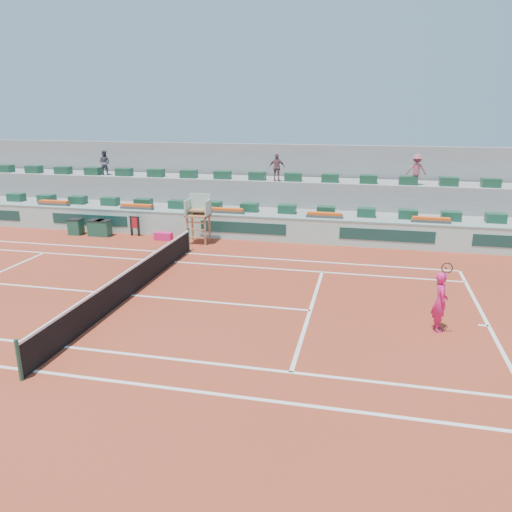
# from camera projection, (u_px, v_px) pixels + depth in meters

# --- Properties ---
(ground) EXTENTS (90.00, 90.00, 0.00)m
(ground) POSITION_uv_depth(u_px,v_px,m) (131.00, 295.00, 17.79)
(ground) COLOR maroon
(ground) RESTS_ON ground
(seating_tier_lower) EXTENTS (36.00, 4.00, 1.20)m
(seating_tier_lower) POSITION_uv_depth(u_px,v_px,m) (218.00, 217.00, 27.62)
(seating_tier_lower) COLOR #959592
(seating_tier_lower) RESTS_ON ground
(seating_tier_upper) EXTENTS (36.00, 2.40, 2.60)m
(seating_tier_upper) POSITION_uv_depth(u_px,v_px,m) (226.00, 200.00, 28.92)
(seating_tier_upper) COLOR #959592
(seating_tier_upper) RESTS_ON ground
(stadium_back_wall) EXTENTS (36.00, 0.40, 4.40)m
(stadium_back_wall) POSITION_uv_depth(u_px,v_px,m) (233.00, 181.00, 30.16)
(stadium_back_wall) COLOR #959592
(stadium_back_wall) RESTS_ON ground
(player_bag) EXTENTS (0.90, 0.40, 0.40)m
(player_bag) POSITION_uv_depth(u_px,v_px,m) (163.00, 236.00, 25.17)
(player_bag) COLOR #E31D6E
(player_bag) RESTS_ON ground
(spectator_left) EXTENTS (0.71, 0.56, 1.44)m
(spectator_left) POSITION_uv_depth(u_px,v_px,m) (104.00, 163.00, 29.45)
(spectator_left) COLOR #4B4C57
(spectator_left) RESTS_ON seating_tier_upper
(spectator_mid) EXTENTS (0.90, 0.46, 1.48)m
(spectator_mid) POSITION_uv_depth(u_px,v_px,m) (277.00, 167.00, 26.84)
(spectator_mid) COLOR #785059
(spectator_mid) RESTS_ON seating_tier_upper
(spectator_right) EXTENTS (1.05, 0.66, 1.57)m
(spectator_right) POSITION_uv_depth(u_px,v_px,m) (416.00, 170.00, 25.48)
(spectator_right) COLOR #A4525D
(spectator_right) RESTS_ON seating_tier_upper
(court_lines) EXTENTS (23.89, 11.09, 0.01)m
(court_lines) POSITION_uv_depth(u_px,v_px,m) (131.00, 295.00, 17.79)
(court_lines) COLOR white
(court_lines) RESTS_ON ground
(tennis_net) EXTENTS (0.10, 11.97, 1.10)m
(tennis_net) POSITION_uv_depth(u_px,v_px,m) (130.00, 281.00, 17.64)
(tennis_net) COLOR black
(tennis_net) RESTS_ON ground
(advertising_hoarding) EXTENTS (36.00, 0.34, 1.26)m
(advertising_hoarding) POSITION_uv_depth(u_px,v_px,m) (206.00, 225.00, 25.55)
(advertising_hoarding) COLOR #A5D0BE
(advertising_hoarding) RESTS_ON ground
(umpire_chair) EXTENTS (1.10, 0.90, 2.40)m
(umpire_chair) POSITION_uv_depth(u_px,v_px,m) (199.00, 212.00, 24.36)
(umpire_chair) COLOR #9B613A
(umpire_chair) RESTS_ON ground
(seat_row_lower) EXTENTS (32.90, 0.60, 0.44)m
(seat_row_lower) POSITION_uv_depth(u_px,v_px,m) (213.00, 206.00, 26.55)
(seat_row_lower) COLOR #17472F
(seat_row_lower) RESTS_ON seating_tier_lower
(seat_row_upper) EXTENTS (32.90, 0.60, 0.44)m
(seat_row_upper) POSITION_uv_depth(u_px,v_px,m) (223.00, 175.00, 27.93)
(seat_row_upper) COLOR #17472F
(seat_row_upper) RESTS_ON seating_tier_upper
(flower_planters) EXTENTS (26.80, 0.36, 0.28)m
(flower_planters) POSITION_uv_depth(u_px,v_px,m) (181.00, 209.00, 26.14)
(flower_planters) COLOR #484848
(flower_planters) RESTS_ON seating_tier_lower
(drink_cooler_a) EXTENTS (0.72, 0.62, 0.84)m
(drink_cooler_a) POSITION_uv_depth(u_px,v_px,m) (104.00, 228.00, 25.91)
(drink_cooler_a) COLOR #184936
(drink_cooler_a) RESTS_ON ground
(drink_cooler_b) EXTENTS (0.80, 0.70, 0.84)m
(drink_cooler_b) POSITION_uv_depth(u_px,v_px,m) (97.00, 228.00, 26.03)
(drink_cooler_b) COLOR #184936
(drink_cooler_b) RESTS_ON ground
(drink_cooler_c) EXTENTS (0.70, 0.60, 0.84)m
(drink_cooler_c) POSITION_uv_depth(u_px,v_px,m) (76.00, 227.00, 26.24)
(drink_cooler_c) COLOR #184936
(drink_cooler_c) RESTS_ON ground
(towel_rack) EXTENTS (0.56, 0.09, 1.03)m
(towel_rack) POSITION_uv_depth(u_px,v_px,m) (135.00, 224.00, 25.90)
(towel_rack) COLOR black
(towel_rack) RESTS_ON ground
(tennis_player) EXTENTS (0.50, 0.91, 2.28)m
(tennis_player) POSITION_uv_depth(u_px,v_px,m) (440.00, 301.00, 14.77)
(tennis_player) COLOR #E31D6E
(tennis_player) RESTS_ON ground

